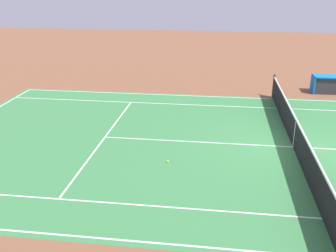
% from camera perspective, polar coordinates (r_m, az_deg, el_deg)
% --- Properties ---
extents(ground_plane, '(60.00, 60.00, 0.00)m').
position_cam_1_polar(ground_plane, '(13.45, 17.92, -2.97)').
color(ground_plane, brown).
extents(court_slab, '(24.20, 11.40, 0.00)m').
position_cam_1_polar(court_slab, '(13.45, 17.92, -2.96)').
color(court_slab, '#387A42').
rests_on(court_slab, ground_plane).
extents(court_line_markings, '(23.85, 11.05, 0.01)m').
position_cam_1_polar(court_line_markings, '(13.45, 17.92, -2.95)').
color(court_line_markings, white).
rests_on(court_line_markings, ground_plane).
extents(tennis_net, '(0.10, 11.70, 1.08)m').
position_cam_1_polar(tennis_net, '(13.27, 18.15, -1.02)').
color(tennis_net, '#2D2D33').
rests_on(tennis_net, ground_plane).
extents(tennis_ball, '(0.07, 0.07, 0.07)m').
position_cam_1_polar(tennis_ball, '(11.76, -0.05, -5.21)').
color(tennis_ball, '#CCE01E').
rests_on(tennis_ball, ground_plane).
extents(equipment_cart_tarped, '(1.25, 0.84, 0.85)m').
position_cam_1_polar(equipment_cart_tarped, '(20.28, 22.10, 5.75)').
color(equipment_cart_tarped, '#2D2D33').
rests_on(equipment_cart_tarped, ground_plane).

